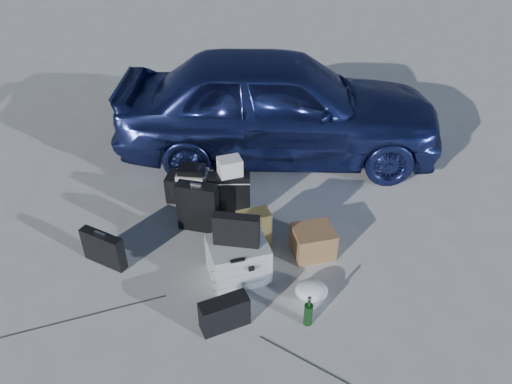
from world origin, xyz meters
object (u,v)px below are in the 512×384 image
car (279,105)px  cardboard_box (313,242)px  suitcase_left (198,207)px  pelican_case (238,259)px  duffel_bag (195,188)px  green_bottle (308,311)px  briefcase (103,249)px  suitcase_right (229,196)px

car → cardboard_box: car is taller
suitcase_left → cardboard_box: suitcase_left is taller
pelican_case → duffel_bag: 1.42m
green_bottle → suitcase_left: bearing=127.4°
briefcase → green_bottle: size_ratio=1.53×
suitcase_right → duffel_bag: 0.56m
car → suitcase_right: size_ratio=7.52×
cardboard_box → suitcase_right: bearing=142.8°
pelican_case → cardboard_box: (0.79, 0.31, -0.05)m
duffel_bag → pelican_case: bearing=-57.2°
cardboard_box → green_bottle: bearing=-99.3°
pelican_case → suitcase_left: size_ratio=0.98×
pelican_case → duffel_bag: (-0.53, 1.32, -0.04)m
briefcase → suitcase_right: bearing=60.3°
pelican_case → suitcase_right: 0.99m
suitcase_right → suitcase_left: bearing=-147.3°
duffel_bag → cardboard_box: bearing=-26.6°
suitcase_right → green_bottle: 1.79m
car → duffel_bag: (-1.08, -1.12, -0.57)m
briefcase → cardboard_box: bearing=31.9°
suitcase_left → pelican_case: bearing=-44.6°
duffel_bag → briefcase: bearing=-117.2°
pelican_case → green_bottle: pelican_case is taller
cardboard_box → green_bottle: (-0.16, -0.95, 0.00)m
green_bottle → pelican_case: bearing=134.4°
duffel_bag → suitcase_left: bearing=-70.4°
pelican_case → green_bottle: 0.91m
car → duffel_bag: bearing=139.1°
briefcase → suitcase_right: 1.50m
cardboard_box → duffel_bag: bearing=142.7°
duffel_bag → cardboard_box: 1.66m
suitcase_right → cardboard_box: bearing=-36.5°
cardboard_box → car: bearing=96.4°
suitcase_right → duffel_bag: size_ratio=0.86×
suitcase_right → car: bearing=66.4°
duffel_bag → green_bottle: 2.28m
briefcase → suitcase_right: (1.29, 0.77, 0.09)m
car → suitcase_right: (-0.65, -1.45, -0.45)m
duffel_bag → cardboard_box: (1.32, -1.01, -0.01)m
briefcase → suitcase_left: size_ratio=0.84×
suitcase_right → briefcase: bearing=-148.6°
briefcase → duffel_bag: (0.86, 1.10, -0.03)m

